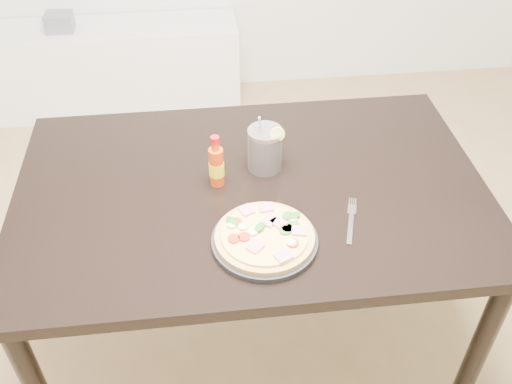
{
  "coord_description": "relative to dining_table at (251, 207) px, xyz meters",
  "views": [
    {
      "loc": [
        -0.34,
        -0.96,
        1.84
      ],
      "look_at": [
        -0.21,
        0.21,
        0.83
      ],
      "focal_mm": 40.0,
      "sensor_mm": 36.0,
      "label": 1
    }
  ],
  "objects": [
    {
      "name": "plate",
      "position": [
        0.01,
        -0.24,
        0.09
      ],
      "size": [
        0.28,
        0.28,
        0.02
      ],
      "primitive_type": "cylinder",
      "color": "black",
      "rests_on": "dining_table"
    },
    {
      "name": "media_console",
      "position": [
        -0.59,
        1.74,
        -0.42
      ],
      "size": [
        1.4,
        0.34,
        0.5
      ],
      "primitive_type": "cube",
      "color": "white",
      "rests_on": "ground"
    },
    {
      "name": "fork",
      "position": [
        0.26,
        -0.18,
        0.09
      ],
      "size": [
        0.07,
        0.18,
        0.0
      ],
      "rotation": [
        0.0,
        0.0,
        -0.3
      ],
      "color": "silver",
      "rests_on": "dining_table"
    },
    {
      "name": "hot_sauce_bottle",
      "position": [
        -0.1,
        0.02,
        0.15
      ],
      "size": [
        0.05,
        0.05,
        0.17
      ],
      "rotation": [
        0.0,
        0.0,
        -0.02
      ],
      "color": "#C83F0B",
      "rests_on": "dining_table"
    },
    {
      "name": "pizza",
      "position": [
        0.01,
        -0.24,
        0.11
      ],
      "size": [
        0.26,
        0.26,
        0.03
      ],
      "color": "tan",
      "rests_on": "plate"
    },
    {
      "name": "cd_stack",
      "position": [
        -0.84,
        1.72,
        -0.12
      ],
      "size": [
        0.14,
        0.12,
        0.09
      ],
      "color": "slate",
      "rests_on": "media_console"
    },
    {
      "name": "cola_cup",
      "position": [
        0.05,
        0.09,
        0.15
      ],
      "size": [
        0.11,
        0.1,
        0.19
      ],
      "rotation": [
        0.0,
        0.0,
        -0.03
      ],
      "color": "black",
      "rests_on": "dining_table"
    },
    {
      "name": "dining_table",
      "position": [
        0.0,
        0.0,
        0.0
      ],
      "size": [
        1.4,
        0.9,
        0.75
      ],
      "color": "black",
      "rests_on": "ground"
    }
  ]
}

